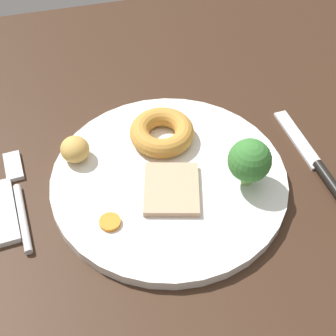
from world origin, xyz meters
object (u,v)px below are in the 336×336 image
(dinner_plate, at_px, (168,177))
(meat_slice_main, at_px, (171,189))
(yorkshire_pudding, at_px, (162,132))
(fork, at_px, (19,195))
(roast_potato_left, at_px, (75,149))
(carrot_coin_front, at_px, (110,222))
(broccoli_floret, at_px, (250,161))
(knife, at_px, (321,169))

(dinner_plate, height_order, meat_slice_main, meat_slice_main)
(dinner_plate, distance_m, yorkshire_pudding, 0.06)
(yorkshire_pudding, height_order, fork, yorkshire_pudding)
(roast_potato_left, height_order, carrot_coin_front, roast_potato_left)
(meat_slice_main, xyz_separation_m, roast_potato_left, (-0.10, 0.08, 0.01))
(fork, bearing_deg, carrot_coin_front, -131.54)
(broccoli_floret, xyz_separation_m, knife, (0.10, 0.00, -0.05))
(roast_potato_left, height_order, fork, roast_potato_left)
(roast_potato_left, xyz_separation_m, fork, (-0.07, -0.03, -0.02))
(roast_potato_left, relative_size, knife, 0.19)
(meat_slice_main, height_order, carrot_coin_front, meat_slice_main)
(meat_slice_main, height_order, yorkshire_pudding, yorkshire_pudding)
(yorkshire_pudding, distance_m, fork, 0.19)
(dinner_plate, bearing_deg, carrot_coin_front, -145.52)
(carrot_coin_front, distance_m, knife, 0.26)
(broccoli_floret, bearing_deg, yorkshire_pudding, 130.69)
(roast_potato_left, bearing_deg, meat_slice_main, -38.43)
(meat_slice_main, bearing_deg, fork, 165.37)
(dinner_plate, height_order, knife, dinner_plate)
(meat_slice_main, relative_size, broccoli_floret, 1.19)
(dinner_plate, distance_m, fork, 0.18)
(carrot_coin_front, xyz_separation_m, fork, (-0.10, 0.07, -0.01))
(dinner_plate, relative_size, fork, 1.82)
(roast_potato_left, bearing_deg, dinner_plate, -27.12)
(meat_slice_main, xyz_separation_m, yorkshire_pudding, (0.01, 0.08, 0.01))
(dinner_plate, xyz_separation_m, knife, (0.18, -0.03, -0.00))
(meat_slice_main, xyz_separation_m, broccoli_floret, (0.09, -0.01, 0.03))
(meat_slice_main, bearing_deg, carrot_coin_front, -160.16)
(knife, bearing_deg, carrot_coin_front, 90.87)
(roast_potato_left, height_order, knife, roast_potato_left)
(fork, bearing_deg, meat_slice_main, -109.29)
(dinner_plate, relative_size, knife, 1.50)
(carrot_coin_front, bearing_deg, fork, 143.12)
(knife, bearing_deg, meat_slice_main, 84.53)
(yorkshire_pudding, bearing_deg, knife, -26.36)
(dinner_plate, height_order, yorkshire_pudding, yorkshire_pudding)
(roast_potato_left, distance_m, carrot_coin_front, 0.11)
(meat_slice_main, distance_m, knife, 0.19)
(dinner_plate, relative_size, broccoli_floret, 4.50)
(dinner_plate, distance_m, knife, 0.19)
(carrot_coin_front, height_order, knife, carrot_coin_front)
(dinner_plate, distance_m, carrot_coin_front, 0.10)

